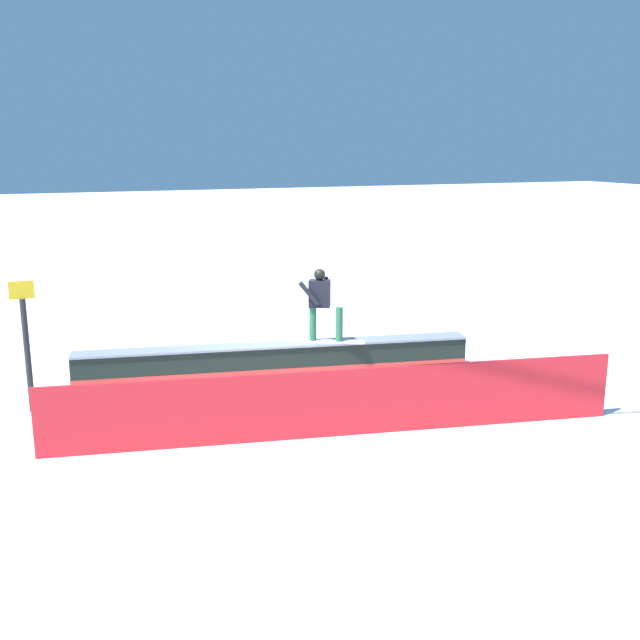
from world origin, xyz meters
The scene contains 5 objects.
ground_plane centered at (0.00, 0.00, 0.00)m, with size 120.00×120.00×0.00m, color white.
grind_box centered at (0.00, 0.00, 0.31)m, with size 7.56×1.86×0.68m.
snowboarder centered at (-0.89, 0.14, 1.46)m, with size 1.48×0.98×1.43m.
safety_fence centered at (0.00, 3.15, 0.54)m, with size 9.02×0.06×1.07m, color red.
trail_marker centered at (4.44, 0.22, 1.20)m, with size 0.40×0.10×2.25m.
Camera 1 is at (4.25, 13.05, 4.43)m, focal length 41.41 mm.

